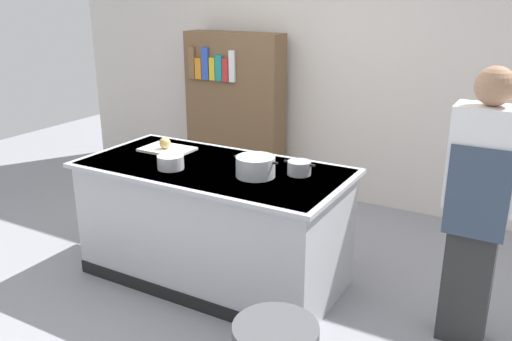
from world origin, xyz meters
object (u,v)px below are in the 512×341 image
(onion, at_px, (165,143))
(sauce_pan, at_px, (299,168))
(stock_pot, at_px, (256,167))
(person_chef, at_px, (478,205))
(mixing_bowl, at_px, (171,162))
(bookshelf, at_px, (235,112))

(onion, bearing_deg, sauce_pan, 0.20)
(onion, relative_size, stock_pot, 0.27)
(onion, xyz_separation_m, sauce_pan, (1.17, 0.00, -0.02))
(person_chef, bearing_deg, sauce_pan, 81.02)
(onion, relative_size, mixing_bowl, 0.48)
(onion, xyz_separation_m, mixing_bowl, (0.31, -0.33, -0.02))
(stock_pot, xyz_separation_m, sauce_pan, (0.24, 0.18, -0.02))
(mixing_bowl, height_order, person_chef, person_chef)
(mixing_bowl, bearing_deg, onion, 133.62)
(onion, xyz_separation_m, bookshelf, (-0.38, 1.66, -0.11))
(onion, distance_m, person_chef, 2.33)
(onion, distance_m, sauce_pan, 1.17)
(sauce_pan, distance_m, mixing_bowl, 0.91)
(stock_pot, relative_size, sauce_pan, 1.46)
(person_chef, xyz_separation_m, bookshelf, (-2.71, 1.67, -0.06))
(mixing_bowl, relative_size, bookshelf, 0.11)
(onion, relative_size, person_chef, 0.05)
(onion, distance_m, stock_pot, 0.94)
(person_chef, bearing_deg, bookshelf, 49.93)
(onion, height_order, stock_pot, stock_pot)
(sauce_pan, bearing_deg, stock_pot, -143.36)
(sauce_pan, height_order, mixing_bowl, mixing_bowl)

